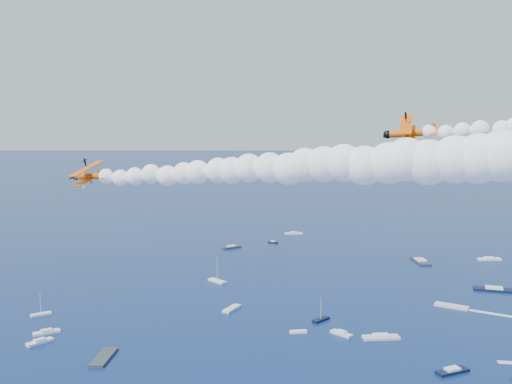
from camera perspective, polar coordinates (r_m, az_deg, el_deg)
The scene contains 4 objects.
biplane_lead at distance 101.84m, azimuth 14.26°, elevation 5.35°, with size 8.42×9.44×5.69m, color #E65804, non-canonical shape.
biplane_trail at distance 95.71m, azimuth -15.13°, elevation 1.44°, with size 6.66×7.47×4.50m, color #E95304, non-canonical shape.
smoke_trail_trail at distance 80.01m, azimuth 2.96°, elevation 2.28°, with size 61.79×19.88×11.08m, color white, non-canonical shape.
spectator_boats at distance 202.26m, azimuth 12.92°, elevation -10.75°, with size 221.07×179.64×0.70m.
Camera 1 is at (63.12, -58.10, 63.09)m, focal length 42.81 mm.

